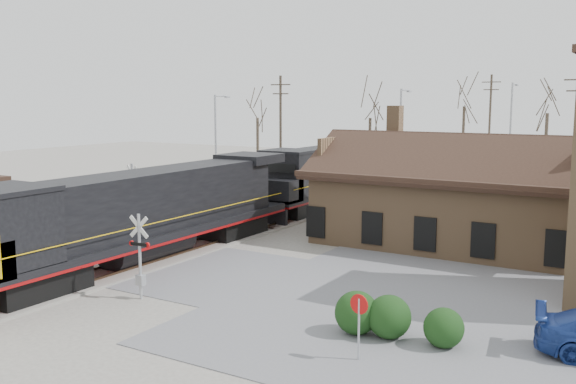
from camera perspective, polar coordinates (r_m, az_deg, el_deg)
name	(u,v)px	position (r m, az deg, el deg)	size (l,w,h in m)	color
ground	(148,261)	(34.00, -12.33, -6.04)	(140.00, 140.00, 0.00)	#A49F94
road	(148,261)	(34.00, -12.33, -6.02)	(60.00, 9.00, 0.03)	slate
parking_lot	(529,295)	(29.45, 20.65, -8.58)	(22.00, 26.00, 0.03)	slate
track_main	(295,215)	(45.78, 0.63, -2.10)	(3.40, 90.00, 0.24)	#A49F94
track_siding	(243,210)	(48.18, -3.99, -1.60)	(3.40, 90.00, 0.24)	#A49F94
depot	(449,203)	(37.91, 14.11, -0.92)	(15.20, 9.31, 7.90)	#8F6C4A
locomotive_lead	(138,214)	(33.04, -13.19, -1.95)	(3.27, 21.91, 4.87)	black
locomotive_trailing	(337,172)	(51.14, 4.37, 1.79)	(3.27, 21.91, 4.61)	black
crossbuck_near	(140,259)	(27.43, -13.03, -5.80)	(1.03, 0.27, 3.61)	#A5A8AD
crossbuck_far	(133,201)	(41.16, -13.63, -0.74)	(1.22, 0.38, 4.35)	#A5A8AD
do_not_enter_sign	(359,314)	(20.75, 6.33, -10.77)	(0.65, 0.15, 2.20)	#A5A8AD
hedge_a	(357,313)	(23.22, 6.12, -10.63)	(1.56, 1.56, 1.56)	black
hedge_b	(389,317)	(22.99, 8.98, -10.91)	(1.54, 1.54, 1.54)	black
hedge_c	(444,328)	(22.57, 13.68, -11.66)	(1.36, 1.36, 1.36)	black
streetlight_a	(217,141)	(53.54, -6.35, 4.53)	(0.25, 2.04, 8.66)	#A5A8AD
streetlight_b	(401,141)	(51.09, 9.99, 4.53)	(0.25, 2.04, 9.09)	#A5A8AD
streetlight_c	(511,133)	(59.34, 19.17, 5.00)	(0.25, 2.04, 9.72)	#A5A8AD
utility_pole_a	(281,132)	(57.86, -0.66, 5.40)	(2.00, 0.24, 10.38)	#382D23
utility_pole_b	(490,124)	(72.33, 17.48, 5.80)	(2.00, 0.24, 10.91)	#382D23
utility_pole_c	(575,138)	(51.67, 24.16, 4.41)	(2.00, 0.24, 10.49)	#382D23
tree_a	(257,108)	(69.85, -2.73, 7.46)	(4.21, 4.21, 10.32)	#382D23
tree_b	(370,108)	(66.73, 7.33, 7.45)	(4.27, 4.27, 10.46)	#382D23
tree_c	(465,95)	(74.91, 15.43, 8.30)	(5.01, 5.01, 12.28)	#382D23
tree_d	(548,101)	(66.30, 22.11, 7.50)	(4.66, 4.66, 11.41)	#382D23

